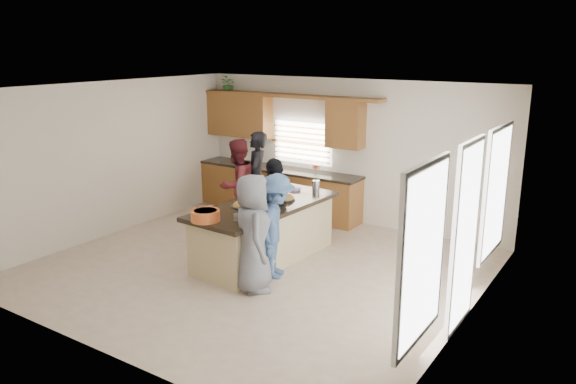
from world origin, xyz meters
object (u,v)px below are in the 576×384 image
Objects in this scene: island at (265,233)px; woman_right_back at (276,226)px; woman_left_back at (256,179)px; salad_bowl at (205,215)px; woman_right_front at (253,233)px; woman_left_front at (275,210)px; woman_left_mid at (237,185)px.

island is 0.79m from woman_right_back.
woman_right_back reaches higher than island.
salad_bowl is at bearing -5.06° from woman_left_back.
island is at bearing -16.82° from woman_right_front.
woman_left_front reaches higher than woman_right_back.
woman_right_front is at bearing -59.19° from island.
woman_left_mid is at bearing -41.23° from woman_left_back.
island is 1.35m from salad_bowl.
woman_left_back is 1.05× the size of woman_left_mid.
woman_left_back is at bearing -150.06° from woman_left_front.
salad_bowl reaches higher than island.
salad_bowl is at bearing 117.68° from woman_right_back.
woman_left_front is at bearing 75.20° from salad_bowl.
salad_bowl is 2.46m from woman_left_mid.
woman_left_back is 3.01m from woman_right_front.
salad_bowl is 0.77m from woman_right_front.
woman_left_front is at bearing 62.87° from woman_left_mid.
woman_left_mid is 2.74m from woman_right_front.
woman_right_back reaches higher than salad_bowl.
woman_right_back is 0.58m from woman_right_front.
woman_left_back reaches higher than woman_left_front.
woman_left_mid reaches higher than woman_right_back.
island is 0.44m from woman_left_front.
salad_bowl is 2.81m from woman_left_back.
island is 1.62× the size of woman_left_front.
salad_bowl is at bearing 58.21° from woman_right_front.
woman_left_mid is 1.02× the size of woman_right_front.
woman_left_front is (1.36, -1.33, -0.07)m from woman_left_back.
salad_bowl is 0.25× the size of woman_right_front.
woman_left_front is 1.00× the size of woman_right_front.
woman_right_front is at bearing 46.66° from woman_left_mid.
woman_right_front is at bearing 12.59° from salad_bowl.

